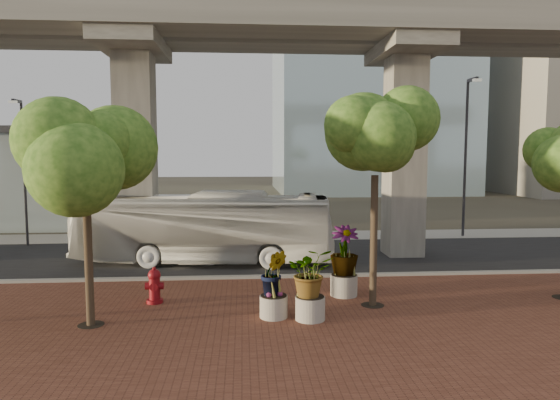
{
  "coord_description": "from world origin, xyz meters",
  "views": [
    {
      "loc": [
        -1.36,
        -20.3,
        4.72
      ],
      "look_at": [
        0.21,
        0.5,
        2.75
      ],
      "focal_mm": 32.0,
      "sensor_mm": 36.0,
      "label": 1
    }
  ],
  "objects": [
    {
      "name": "ground",
      "position": [
        0.0,
        0.0,
        0.0
      ],
      "size": [
        160.0,
        160.0,
        0.0
      ],
      "primitive_type": "plane",
      "color": "#322D24",
      "rests_on": "ground"
    },
    {
      "name": "brick_plaza",
      "position": [
        0.0,
        -8.0,
        0.03
      ],
      "size": [
        70.0,
        13.0,
        0.06
      ],
      "primitive_type": "cube",
      "color": "brown",
      "rests_on": "ground"
    },
    {
      "name": "asphalt_road",
      "position": [
        0.0,
        2.0,
        0.02
      ],
      "size": [
        90.0,
        8.0,
        0.04
      ],
      "primitive_type": "cube",
      "color": "black",
      "rests_on": "ground"
    },
    {
      "name": "curb_strip",
      "position": [
        0.0,
        -2.0,
        0.08
      ],
      "size": [
        70.0,
        0.25,
        0.16
      ],
      "primitive_type": "cube",
      "color": "#9A978F",
      "rests_on": "ground"
    },
    {
      "name": "far_sidewalk",
      "position": [
        0.0,
        7.5,
        0.03
      ],
      "size": [
        90.0,
        3.0,
        0.06
      ],
      "primitive_type": "cube",
      "color": "#9A978F",
      "rests_on": "ground"
    },
    {
      "name": "transit_viaduct",
      "position": [
        0.0,
        2.0,
        7.29
      ],
      "size": [
        72.0,
        5.6,
        12.4
      ],
      "color": "#9C988E",
      "rests_on": "ground"
    },
    {
      "name": "transit_bus",
      "position": [
        -2.97,
        0.91,
        1.52
      ],
      "size": [
        11.16,
        3.85,
        3.05
      ],
      "primitive_type": "imported",
      "rotation": [
        0.0,
        0.0,
        1.45
      ],
      "color": "silver",
      "rests_on": "ground"
    },
    {
      "name": "fire_hydrant",
      "position": [
        -4.12,
        -4.85,
        0.6
      ],
      "size": [
        0.56,
        0.51,
        1.13
      ],
      "color": "maroon",
      "rests_on": "ground"
    },
    {
      "name": "planter_front",
      "position": [
        0.51,
        -6.77,
        1.31
      ],
      "size": [
        1.87,
        1.87,
        2.05
      ],
      "color": "gray",
      "rests_on": "ground"
    },
    {
      "name": "planter_right",
      "position": [
        1.93,
        -4.5,
        1.46
      ],
      "size": [
        2.16,
        2.16,
        2.3
      ],
      "color": "#9C978D",
      "rests_on": "ground"
    },
    {
      "name": "planter_left",
      "position": [
        -0.5,
        -6.49,
        1.24
      ],
      "size": [
        1.77,
        1.77,
        1.95
      ],
      "color": "#A49C94",
      "rests_on": "ground"
    },
    {
      "name": "street_tree_near_west",
      "position": [
        -5.5,
        -6.78,
        4.14
      ],
      "size": [
        3.63,
        3.63,
        5.75
      ],
      "color": "#493B2A",
      "rests_on": "ground"
    },
    {
      "name": "street_tree_near_east",
      "position": [
        2.6,
        -5.62,
        5.15
      ],
      "size": [
        3.8,
        3.8,
        6.84
      ],
      "color": "#493B2A",
      "rests_on": "ground"
    },
    {
      "name": "streetlamp_west",
      "position": [
        -12.3,
        5.56,
        4.25
      ],
      "size": [
        0.36,
        1.05,
        7.28
      ],
      "color": "#2D2D32",
      "rests_on": "ground"
    },
    {
      "name": "streetlamp_east",
      "position": [
        11.04,
        6.6,
        5.08
      ],
      "size": [
        0.43,
        1.26,
        8.71
      ],
      "color": "#303036",
      "rests_on": "ground"
    }
  ]
}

